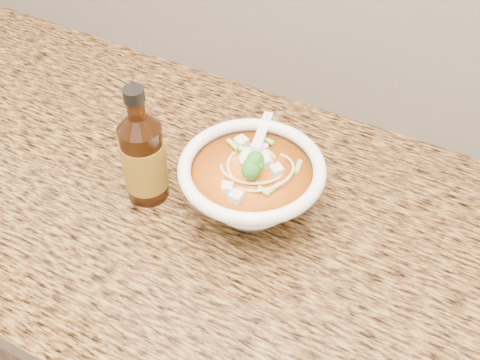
% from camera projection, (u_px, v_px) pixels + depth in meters
% --- Properties ---
extents(cabinet, '(4.00, 0.65, 0.86)m').
position_uv_depth(cabinet, '(232.00, 357.00, 1.28)').
color(cabinet, '#351A10').
rests_on(cabinet, ground).
extents(counter_slab, '(4.00, 0.68, 0.04)m').
position_uv_depth(counter_slab, '(229.00, 218.00, 0.96)').
color(counter_slab, olive).
rests_on(counter_slab, cabinet).
extents(soup_bowl, '(0.22, 0.25, 0.12)m').
position_uv_depth(soup_bowl, '(252.00, 187.00, 0.91)').
color(soup_bowl, white).
rests_on(soup_bowl, counter_slab).
extents(hot_sauce_bottle, '(0.08, 0.08, 0.21)m').
position_uv_depth(hot_sauce_bottle, '(143.00, 158.00, 0.92)').
color(hot_sauce_bottle, '#3B1A08').
rests_on(hot_sauce_bottle, counter_slab).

